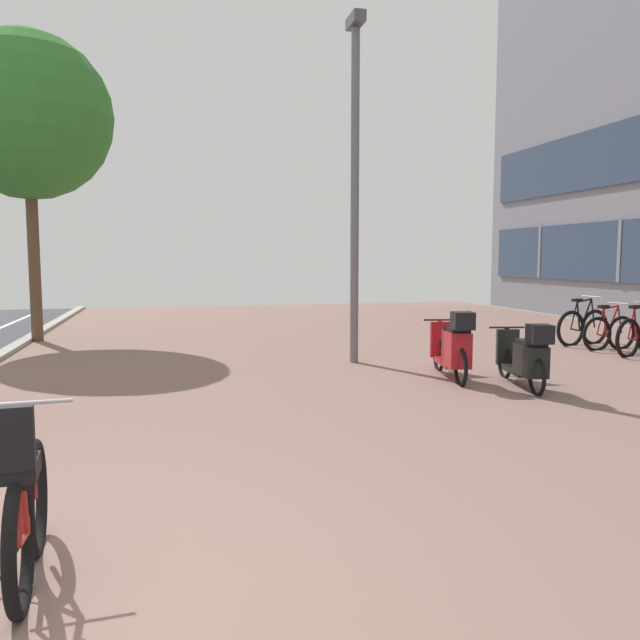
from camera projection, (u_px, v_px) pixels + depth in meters
ground at (347, 582)px, 3.48m from camera, size 21.00×40.00×0.13m
bicycle_foreground at (19, 513)px, 3.41m from camera, size 0.62×1.38×1.08m
bicycle_rack_06 at (639, 336)px, 11.40m from camera, size 1.35×0.56×0.99m
bicycle_rack_07 at (609, 333)px, 12.09m from camera, size 1.27×0.48×0.93m
bicycle_rack_08 at (583, 327)px, 12.78m from camera, size 1.39×0.48×1.02m
scooter_near at (526, 357)px, 8.47m from camera, size 0.65×1.70×0.94m
scooter_mid at (453, 348)px, 9.07m from camera, size 0.62×1.72×1.05m
lamp_post at (355, 173)px, 10.34m from camera, size 0.20×0.52×5.65m
street_tree at (28, 116)px, 12.89m from camera, size 3.40×3.40×6.36m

